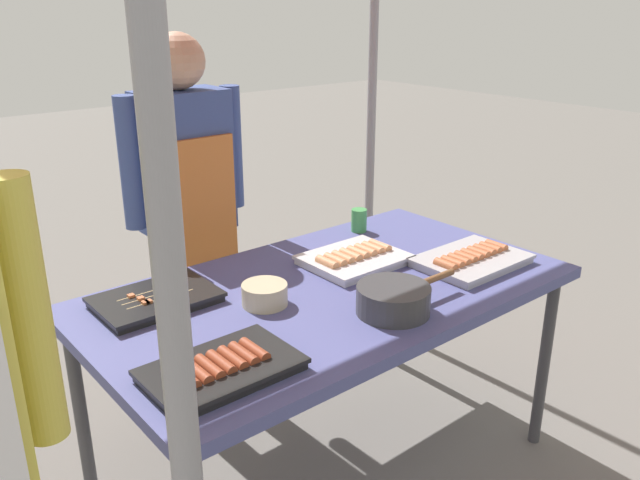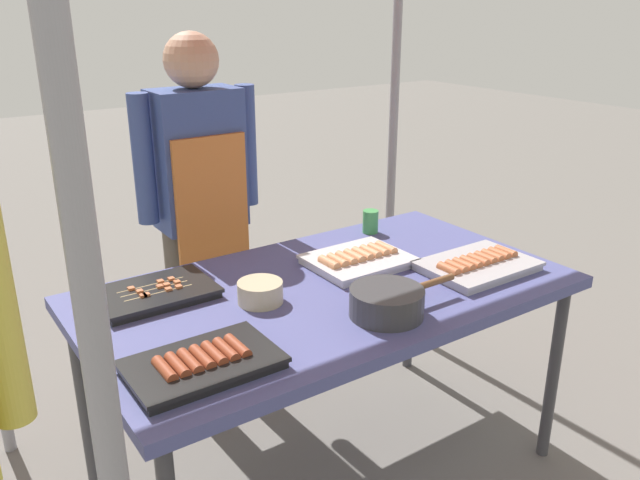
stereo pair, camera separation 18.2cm
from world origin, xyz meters
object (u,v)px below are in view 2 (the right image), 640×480
at_px(stall_table, 328,301).
at_px(cooking_wok, 387,301).
at_px(tray_grilled_sausages, 358,260).
at_px(tray_pork_links, 478,265).
at_px(drink_cup_near_edge, 370,222).
at_px(condiment_bowl, 260,292).
at_px(vendor_woman, 201,195).
at_px(tray_meat_skewers, 155,293).
at_px(tray_spring_rolls, 203,363).

distance_m(stall_table, cooking_wok, 0.29).
xyz_separation_m(tray_grilled_sausages, tray_pork_links, (0.32, -0.28, -0.00)).
xyz_separation_m(cooking_wok, drink_cup_near_edge, (0.42, 0.61, -0.00)).
bearing_deg(tray_grilled_sausages, drink_cup_near_edge, 44.39).
bearing_deg(tray_grilled_sausages, condiment_bowl, -171.30).
relative_size(tray_grilled_sausages, vendor_woman, 0.23).
relative_size(tray_meat_skewers, condiment_bowl, 2.55).
relative_size(tray_pork_links, condiment_bowl, 2.71).
bearing_deg(tray_spring_rolls, tray_pork_links, 3.05).
bearing_deg(stall_table, tray_pork_links, -19.62).
relative_size(stall_table, vendor_woman, 1.04).
height_order(tray_meat_skewers, condiment_bowl, condiment_bowl).
bearing_deg(stall_table, tray_grilled_sausages, 25.28).
bearing_deg(cooking_wok, vendor_woman, 97.80).
height_order(tray_grilled_sausages, tray_spring_rolls, tray_grilled_sausages).
relative_size(drink_cup_near_edge, vendor_woman, 0.06).
relative_size(stall_table, tray_meat_skewers, 4.36).
bearing_deg(drink_cup_near_edge, tray_meat_skewers, -174.14).
distance_m(tray_meat_skewers, cooking_wok, 0.74).
height_order(stall_table, drink_cup_near_edge, drink_cup_near_edge).
relative_size(stall_table, tray_pork_links, 4.11).
relative_size(stall_table, tray_spring_rolls, 4.14).
relative_size(tray_meat_skewers, vendor_woman, 0.24).
relative_size(condiment_bowl, vendor_woman, 0.09).
xyz_separation_m(tray_pork_links, cooking_wok, (-0.49, -0.09, 0.03)).
distance_m(tray_meat_skewers, drink_cup_near_edge, 0.96).
height_order(tray_spring_rolls, drink_cup_near_edge, drink_cup_near_edge).
distance_m(stall_table, tray_spring_rolls, 0.62).
bearing_deg(drink_cup_near_edge, cooking_wok, -124.74).
relative_size(tray_meat_skewers, tray_spring_rolls, 0.95).
xyz_separation_m(tray_meat_skewers, condiment_bowl, (0.26, -0.22, 0.02)).
height_order(tray_meat_skewers, tray_pork_links, tray_pork_links).
bearing_deg(tray_grilled_sausages, tray_spring_rolls, -156.37).
xyz_separation_m(cooking_wok, vendor_woman, (-0.14, 1.01, 0.11)).
xyz_separation_m(tray_grilled_sausages, tray_meat_skewers, (-0.70, 0.15, -0.00)).
height_order(condiment_bowl, vendor_woman, vendor_woman).
bearing_deg(drink_cup_near_edge, tray_grilled_sausages, -135.61).
bearing_deg(vendor_woman, stall_table, 98.65).
relative_size(tray_grilled_sausages, tray_spring_rolls, 0.90).
xyz_separation_m(stall_table, cooking_wok, (0.03, -0.27, 0.10)).
bearing_deg(vendor_woman, tray_spring_rolls, 65.19).
relative_size(tray_grilled_sausages, tray_pork_links, 0.89).
bearing_deg(vendor_woman, tray_grilled_sausages, 115.48).
xyz_separation_m(tray_grilled_sausages, condiment_bowl, (-0.44, -0.07, 0.01)).
bearing_deg(tray_meat_skewers, cooking_wok, -43.93).
xyz_separation_m(tray_pork_links, condiment_bowl, (-0.76, 0.21, 0.01)).
relative_size(tray_spring_rolls, condiment_bowl, 2.69).
relative_size(stall_table, condiment_bowl, 11.14).
distance_m(tray_spring_rolls, vendor_woman, 1.09).
height_order(tray_pork_links, tray_spring_rolls, tray_pork_links).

